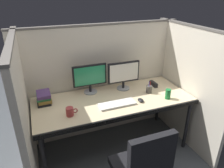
# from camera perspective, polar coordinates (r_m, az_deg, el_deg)

# --- Properties ---
(ground_plane) EXTENTS (8.00, 8.00, 0.00)m
(ground_plane) POSITION_cam_1_polar(r_m,az_deg,el_deg) (2.79, 2.78, -20.42)
(ground_plane) COLOR #4C5156
(cubicle_partition_rear) EXTENTS (2.21, 0.06, 1.57)m
(cubicle_partition_rear) POSITION_cam_1_polar(r_m,az_deg,el_deg) (2.91, -2.81, 0.71)
(cubicle_partition_rear) COLOR beige
(cubicle_partition_rear) RESTS_ON ground
(cubicle_partition_left) EXTENTS (0.06, 1.41, 1.57)m
(cubicle_partition_left) POSITION_cam_1_polar(r_m,az_deg,el_deg) (2.32, -22.39, -8.15)
(cubicle_partition_left) COLOR beige
(cubicle_partition_left) RESTS_ON ground
(cubicle_partition_right) EXTENTS (0.06, 1.41, 1.57)m
(cubicle_partition_right) POSITION_cam_1_polar(r_m,az_deg,el_deg) (2.94, 19.50, -0.51)
(cubicle_partition_right) COLOR beige
(cubicle_partition_right) RESTS_ON ground
(desk) EXTENTS (1.90, 0.80, 0.74)m
(desk) POSITION_cam_1_polar(r_m,az_deg,el_deg) (2.57, 0.50, -5.19)
(desk) COLOR beige
(desk) RESTS_ON ground
(monitor_left) EXTENTS (0.43, 0.17, 0.37)m
(monitor_left) POSITION_cam_1_polar(r_m,az_deg,el_deg) (2.64, -6.02, 1.90)
(monitor_left) COLOR gray
(monitor_left) RESTS_ON desk
(monitor_right) EXTENTS (0.43, 0.17, 0.37)m
(monitor_right) POSITION_cam_1_polar(r_m,az_deg,el_deg) (2.73, 3.17, 2.80)
(monitor_right) COLOR gray
(monitor_right) RESTS_ON desk
(keyboard_main) EXTENTS (0.43, 0.15, 0.02)m
(keyboard_main) POSITION_cam_1_polar(r_m,az_deg,el_deg) (2.43, 1.41, -5.47)
(keyboard_main) COLOR silver
(keyboard_main) RESTS_ON desk
(computer_mouse) EXTENTS (0.06, 0.10, 0.04)m
(computer_mouse) POSITION_cam_1_polar(r_m,az_deg,el_deg) (2.52, 7.81, -4.38)
(computer_mouse) COLOR black
(computer_mouse) RESTS_ON desk
(pen_cup) EXTENTS (0.08, 0.08, 0.16)m
(pen_cup) POSITION_cam_1_polar(r_m,az_deg,el_deg) (2.73, 10.03, -1.38)
(pen_cup) COLOR #4C4742
(pen_cup) RESTS_ON desk
(coffee_mug) EXTENTS (0.13, 0.08, 0.09)m
(coffee_mug) POSITION_cam_1_polar(r_m,az_deg,el_deg) (2.27, -11.32, -7.37)
(coffee_mug) COLOR #993333
(coffee_mug) RESTS_ON desk
(book_stack) EXTENTS (0.16, 0.23, 0.14)m
(book_stack) POSITION_cam_1_polar(r_m,az_deg,el_deg) (2.58, -18.03, -3.53)
(book_stack) COLOR black
(book_stack) RESTS_ON desk
(soda_can) EXTENTS (0.07, 0.07, 0.12)m
(soda_can) POSITION_cam_1_polar(r_m,az_deg,el_deg) (2.63, 14.95, -2.64)
(soda_can) COLOR #197233
(soda_can) RESTS_ON desk
(red_stapler) EXTENTS (0.04, 0.15, 0.06)m
(red_stapler) POSITION_cam_1_polar(r_m,az_deg,el_deg) (2.94, 11.21, 0.01)
(red_stapler) COLOR black
(red_stapler) RESTS_ON desk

